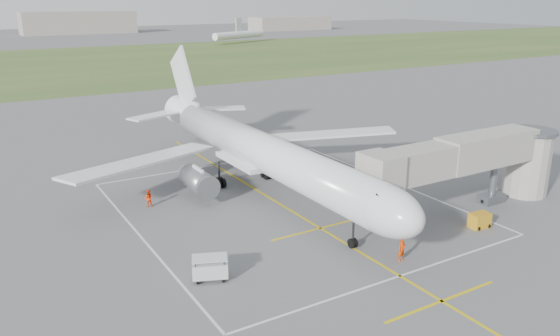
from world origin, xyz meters
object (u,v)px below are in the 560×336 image
jet_bridge (480,160)px  airliner (260,152)px  ramp_worker_nose (402,249)px  baggage_cart (210,268)px  gpu_unit (480,220)px  ramp_worker_wing (148,198)px

jet_bridge → airliner: bearing=137.8°
ramp_worker_nose → baggage_cart: bearing=150.6°
baggage_cart → ramp_worker_nose: ramp_worker_nose is taller
jet_bridge → gpu_unit: size_ratio=12.78×
jet_bridge → ramp_worker_wing: size_ratio=14.03×
gpu_unit → ramp_worker_nose: size_ratio=0.95×
baggage_cart → ramp_worker_wing: 16.26m
airliner → baggage_cart: bearing=-130.3°
airliner → gpu_unit: size_ratio=25.53×
baggage_cart → airliner: bearing=72.3°
airliner → ramp_worker_nose: bearing=-84.7°
gpu_unit → ramp_worker_nose: (-10.31, -1.22, 0.32)m
baggage_cart → ramp_worker_nose: 14.55m
airliner → ramp_worker_nose: airliner is taller
ramp_worker_wing → airliner: bearing=-175.6°
gpu_unit → baggage_cart: size_ratio=0.64×
baggage_cart → jet_bridge: bearing=22.3°
jet_bridge → baggage_cart: (-27.68, 0.16, -3.86)m
jet_bridge → baggage_cart: jet_bridge is taller
ramp_worker_nose → gpu_unit: bearing=-3.1°
jet_bridge → ramp_worker_wing: (-26.89, 16.39, -3.91)m
gpu_unit → jet_bridge: bearing=47.6°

